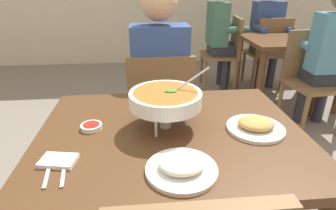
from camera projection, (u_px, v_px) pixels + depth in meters
name	position (u px, v px, depth m)	size (l,w,h in m)	color
dining_table_main	(171.00, 154.00, 1.20)	(1.11, 0.86, 0.75)	#51331C
chair_diner_main	(160.00, 108.00, 1.90)	(0.44, 0.44, 0.90)	brown
diner_main	(160.00, 74.00, 1.83)	(0.40, 0.45, 1.31)	#2D2D38
curry_bowl	(165.00, 99.00, 1.13)	(0.33, 0.30, 0.26)	silver
rice_plate	(182.00, 167.00, 0.90)	(0.24, 0.24, 0.06)	white
appetizer_plate	(256.00, 126.00, 1.15)	(0.24, 0.24, 0.06)	white
sauce_dish	(91.00, 126.00, 1.16)	(0.09, 0.09, 0.02)	white
napkin_folded	(58.00, 161.00, 0.95)	(0.12, 0.08, 0.02)	white
fork_utensil	(48.00, 171.00, 0.90)	(0.01, 0.17, 0.01)	silver
spoon_utensil	(64.00, 170.00, 0.91)	(0.01, 0.17, 0.01)	silver
dining_table_far	(290.00, 50.00, 2.99)	(1.00, 0.80, 0.75)	#51331C
chair_bg_left	(227.00, 49.00, 3.45)	(0.48, 0.48, 0.90)	brown
chair_bg_middle	(269.00, 49.00, 3.46)	(0.45, 0.45, 0.90)	brown
chair_bg_right	(310.00, 74.00, 2.57)	(0.48, 0.48, 0.90)	brown
patron_bg_left	(220.00, 30.00, 3.37)	(0.45, 0.40, 1.31)	#2D2D38
patron_bg_middle	(267.00, 29.00, 3.44)	(0.40, 0.45, 1.31)	#2D2D38
patron_bg_right	(329.00, 51.00, 2.42)	(0.40, 0.45, 1.31)	#2D2D38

